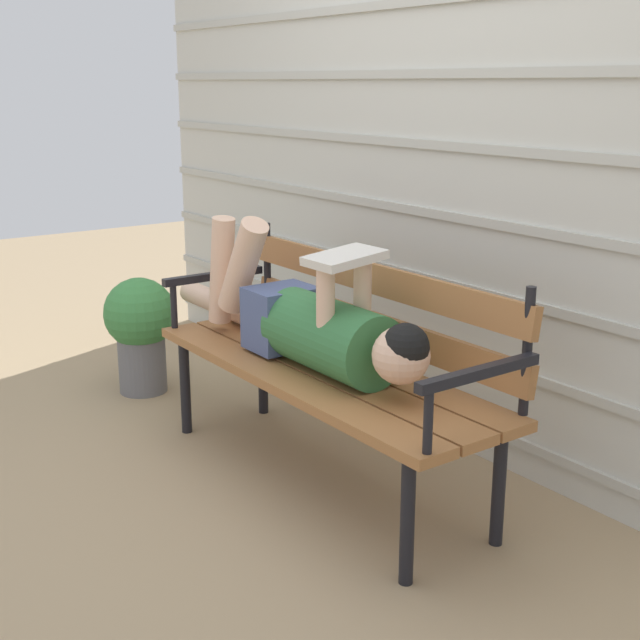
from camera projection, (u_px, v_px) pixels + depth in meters
name	position (u px, v px, depth m)	size (l,w,h in m)	color
ground_plane	(286.00, 491.00, 3.17)	(12.00, 12.00, 0.00)	tan
house_siding	(460.00, 181.00, 3.34)	(4.68, 0.08, 2.17)	beige
park_bench	(336.00, 354.00, 3.16)	(1.62, 0.52, 0.86)	#9E6638
reclining_person	(308.00, 322.00, 3.15)	(1.69, 0.26, 0.52)	#33703D
potted_plant	(140.00, 327.00, 4.11)	(0.34, 0.34, 0.57)	slate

